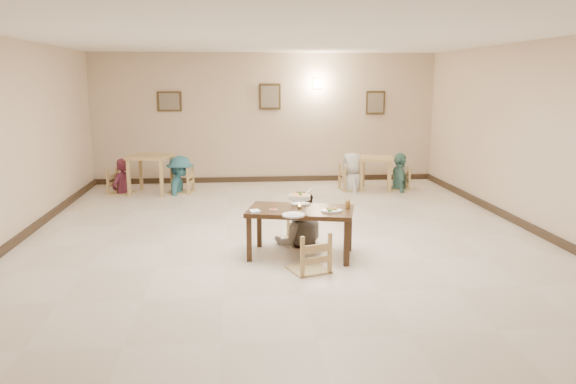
{
  "coord_description": "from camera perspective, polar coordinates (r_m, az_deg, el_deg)",
  "views": [
    {
      "loc": [
        -0.73,
        -8.19,
        2.39
      ],
      "look_at": [
        0.02,
        -0.35,
        0.81
      ],
      "focal_mm": 35.0,
      "sensor_mm": 36.0,
      "label": 1
    }
  ],
  "objects": [
    {
      "name": "bg_chair_rr",
      "position": [
        12.63,
        11.3,
        2.31
      ],
      "size": [
        0.43,
        0.43,
        0.91
      ],
      "rotation": [
        0.0,
        0.0,
        -1.73
      ],
      "color": "tan",
      "rests_on": "floor"
    },
    {
      "name": "drink_glass",
      "position": [
        7.68,
        6.1,
        -1.22
      ],
      "size": [
        0.07,
        0.07,
        0.14
      ],
      "color": "white",
      "rests_on": "main_table"
    },
    {
      "name": "baseboard_left",
      "position": [
        9.11,
        -26.16,
        -4.66
      ],
      "size": [
        0.06,
        10.0,
        0.12
      ],
      "primitive_type": "cube",
      "color": "#322418",
      "rests_on": "floor"
    },
    {
      "name": "main_diner",
      "position": [
        8.16,
        1.23,
        0.05
      ],
      "size": [
        0.79,
        0.63,
        1.58
      ],
      "primitive_type": "imported",
      "rotation": [
        0.0,
        0.0,
        3.1
      ],
      "color": "gray",
      "rests_on": "floor"
    },
    {
      "name": "picture_b",
      "position": [
        13.18,
        -1.85,
        9.66
      ],
      "size": [
        0.5,
        0.04,
        0.6
      ],
      "color": "#3E2D16",
      "rests_on": "wall_back"
    },
    {
      "name": "chair_near",
      "position": [
        7.08,
        2.12,
        -4.24
      ],
      "size": [
        0.46,
        0.46,
        0.98
      ],
      "rotation": [
        0.0,
        0.0,
        3.48
      ],
      "color": "tan",
      "rests_on": "floor"
    },
    {
      "name": "wall_back",
      "position": [
        13.24,
        -2.29,
        7.49
      ],
      "size": [
        10.0,
        0.0,
        10.0
      ],
      "primitive_type": "plane",
      "rotation": [
        1.57,
        0.0,
        0.0
      ],
      "color": "beige",
      "rests_on": "floor"
    },
    {
      "name": "floor",
      "position": [
        8.56,
        -0.34,
        -4.86
      ],
      "size": [
        10.0,
        10.0,
        0.0
      ],
      "primitive_type": "plane",
      "color": "beige",
      "rests_on": "ground"
    },
    {
      "name": "bg_chair_rl",
      "position": [
        12.36,
        6.54,
        2.58
      ],
      "size": [
        0.49,
        0.49,
        1.05
      ],
      "rotation": [
        0.0,
        0.0,
        1.67
      ],
      "color": "tan",
      "rests_on": "floor"
    },
    {
      "name": "bg_table_right",
      "position": [
        12.5,
        8.93,
        2.9
      ],
      "size": [
        0.89,
        0.89,
        0.72
      ],
      "rotation": [
        0.0,
        0.0,
        -0.28
      ],
      "color": "tan",
      "rests_on": "floor"
    },
    {
      "name": "baseboard_back",
      "position": [
        13.38,
        -2.23,
        1.32
      ],
      "size": [
        8.0,
        0.06,
        0.12
      ],
      "primitive_type": "cube",
      "color": "#322418",
      "rests_on": "floor"
    },
    {
      "name": "chili_dish",
      "position": [
        7.56,
        -1.51,
        -1.76
      ],
      "size": [
        0.11,
        0.11,
        0.02
      ],
      "color": "white",
      "rests_on": "main_table"
    },
    {
      "name": "wall_sconce",
      "position": [
        13.29,
        2.96,
        10.95
      ],
      "size": [
        0.16,
        0.05,
        0.22
      ],
      "primitive_type": "cube",
      "color": "#FFD88C",
      "rests_on": "wall_back"
    },
    {
      "name": "wall_right",
      "position": [
        9.5,
        24.56,
        4.95
      ],
      "size": [
        0.0,
        10.0,
        10.0
      ],
      "primitive_type": "plane",
      "rotation": [
        1.57,
        0.0,
        -1.57
      ],
      "color": "beige",
      "rests_on": "floor"
    },
    {
      "name": "bg_chair_lr",
      "position": [
        12.22,
        -10.92,
        2.37
      ],
      "size": [
        0.49,
        0.49,
        1.05
      ],
      "rotation": [
        0.0,
        0.0,
        -1.77
      ],
      "color": "tan",
      "rests_on": "floor"
    },
    {
      "name": "bg_diner_a",
      "position": [
        12.35,
        -16.66,
        3.3
      ],
      "size": [
        0.58,
        0.66,
        1.52
      ],
      "primitive_type": "imported",
      "rotation": [
        0.0,
        0.0,
        4.23
      ],
      "color": "#571F30",
      "rests_on": "floor"
    },
    {
      "name": "picture_a",
      "position": [
        13.23,
        -11.96,
        8.99
      ],
      "size": [
        0.55,
        0.04,
        0.45
      ],
      "color": "#3E2D16",
      "rests_on": "wall_back"
    },
    {
      "name": "curry_warmer",
      "position": [
        7.63,
        1.19,
        -0.54
      ],
      "size": [
        0.33,
        0.29,
        0.26
      ],
      "color": "silver",
      "rests_on": "main_table"
    },
    {
      "name": "bg_diner_c",
      "position": [
        12.32,
        6.57,
        3.97
      ],
      "size": [
        0.54,
        0.81,
        1.65
      ],
      "primitive_type": "imported",
      "rotation": [
        0.0,
        0.0,
        4.73
      ],
      "color": "silver",
      "rests_on": "floor"
    },
    {
      "name": "main_table",
      "position": [
        7.65,
        1.29,
        -2.31
      ],
      "size": [
        1.57,
        1.12,
        0.66
      ],
      "rotation": [
        0.0,
        0.0,
        -0.25
      ],
      "color": "#3E2614",
      "rests_on": "floor"
    },
    {
      "name": "rice_plate_near",
      "position": [
        7.24,
        0.55,
        -2.33
      ],
      "size": [
        0.3,
        0.3,
        0.07
      ],
      "color": "white",
      "rests_on": "main_table"
    },
    {
      "name": "rice_plate_far",
      "position": [
        7.89,
        1.27,
        -1.19
      ],
      "size": [
        0.27,
        0.27,
        0.06
      ],
      "color": "white",
      "rests_on": "main_table"
    },
    {
      "name": "fried_plate",
      "position": [
        7.49,
        4.45,
        -1.85
      ],
      "size": [
        0.28,
        0.28,
        0.06
      ],
      "color": "white",
      "rests_on": "main_table"
    },
    {
      "name": "wall_front",
      "position": [
        3.39,
        7.19,
        -3.99
      ],
      "size": [
        10.0,
        0.0,
        10.0
      ],
      "primitive_type": "plane",
      "rotation": [
        -1.57,
        0.0,
        0.0
      ],
      "color": "beige",
      "rests_on": "floor"
    },
    {
      "name": "wall_left",
      "position": [
        8.86,
        -27.15,
        4.34
      ],
      "size": [
        0.0,
        10.0,
        10.0
      ],
      "primitive_type": "plane",
      "rotation": [
        1.57,
        0.0,
        1.57
      ],
      "color": "beige",
      "rests_on": "floor"
    },
    {
      "name": "chair_far",
      "position": [
        8.34,
        1.15,
        -1.9
      ],
      "size": [
        0.45,
        0.45,
        0.96
      ],
      "rotation": [
        0.0,
        0.0,
        -0.2
      ],
      "color": "tan",
      "rests_on": "floor"
    },
    {
      "name": "ceiling",
      "position": [
        8.24,
        -0.36,
        15.6
      ],
      "size": [
        10.0,
        10.0,
        0.0
      ],
      "primitive_type": "plane",
      "color": "white",
      "rests_on": "wall_back"
    },
    {
      "name": "picture_c",
      "position": [
        13.57,
        8.88,
        8.94
      ],
      "size": [
        0.45,
        0.04,
        0.55
      ],
      "color": "#3E2D16",
      "rests_on": "wall_back"
    },
    {
      "name": "bg_table_left",
      "position": [
        12.25,
        -13.82,
        3.01
      ],
      "size": [
        0.97,
        0.97,
        0.82
      ],
      "rotation": [
        0.0,
        0.0,
        -0.2
      ],
      "color": "tan",
      "rests_on": "floor"
    },
    {
      "name": "baseboard_right",
      "position": [
        9.72,
        23.71,
        -3.49
      ],
      "size": [
        0.06,
        10.0,
        0.12
      ],
      "primitive_type": "cube",
      "color": "#322418",
      "rests_on": "floor"
    },
    {
      "name": "bg_chair_ll",
      "position": [
        12.39,
        -16.59,
        2.1
      ],
      "size": [
        0.47,
        0.47,
        1.0
      ],
      "rotation": [
        0.0,
        0.0,
        1.23
      ],
      "color": "tan",
      "rests_on": "floor"
    },
    {
      "name": "napkin_cutlery",
      "position": [
        7.44,
        -3.37,
        -1.98
      ],
      "size": [
        0.17,
        0.26,
        0.03
      ],
      "color": "white",
      "rests_on": "main_table"
    },
    {
      "name": "bg_diner_b",
      "position": [
        12.18,
        -10.97,
        3.61
      ],
      "size": [
        0.68,
        1.07,
        1.58
      ],
      "primitive_type": "imported",
      "rotation": [
        0.0,
        0.0,
        1.48
      ],
      "color": "teal",
      "rests_on": "floor"
    },
    {
      "name": "bg_diner_d",
      "position": [
        12.58,
        11.37,
        3.93
      ],
      "size": [
        0.54,
        1.0,
        1.62
      ],
      "primitive_type": "imported",
      "rotation": [
        0.0,
        0.0,
        1.42
      ],
      "color": "#569284",
      "rests_on": "floor"
    }
  ]
}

